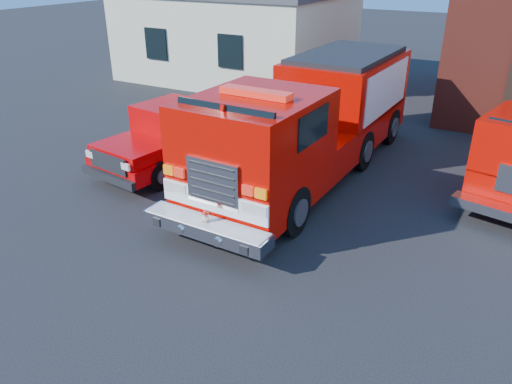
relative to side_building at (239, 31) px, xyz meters
The scene contains 4 objects.
ground 15.96m from the side_building, 55.30° to the right, with size 100.00×100.00×0.00m, color black.
side_building is the anchor object (origin of this frame).
fire_engine 13.00m from the side_building, 49.89° to the right, with size 3.03×10.06×3.08m.
pickup_truck 12.04m from the side_building, 66.98° to the right, with size 2.72×5.85×1.85m.
Camera 1 is at (4.55, -9.26, 5.73)m, focal length 35.00 mm.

